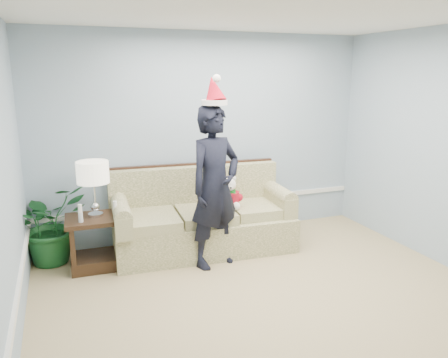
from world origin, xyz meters
name	(u,v)px	position (x,y,z in m)	size (l,w,h in m)	color
room_shell	(304,178)	(0.00, 0.00, 1.35)	(4.54, 5.04, 2.74)	tan
wainscot_trim	(137,250)	(-1.18, 1.18, 0.45)	(4.49, 4.99, 0.06)	white
sofa	(202,220)	(-0.21, 2.04, 0.37)	(2.27, 1.09, 1.03)	#535E2C
side_table	(96,248)	(-1.53, 1.92, 0.23)	(0.64, 0.54, 0.60)	#362213
table_lamp	(93,175)	(-1.50, 1.95, 1.08)	(0.35, 0.35, 0.63)	silver
candle_pair	(98,212)	(-1.49, 1.79, 0.69)	(0.42, 0.05, 0.20)	silver
houseplant	(50,224)	(-2.00, 2.26, 0.47)	(0.84, 0.73, 0.93)	#185223
man	(215,187)	(-0.22, 1.52, 0.93)	(0.67, 0.44, 1.85)	black
santa_hat	(214,92)	(-0.22, 1.54, 1.98)	(0.36, 0.39, 0.33)	white
teddy_bear	(229,196)	(0.09, 1.87, 0.69)	(0.29, 0.31, 0.41)	white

